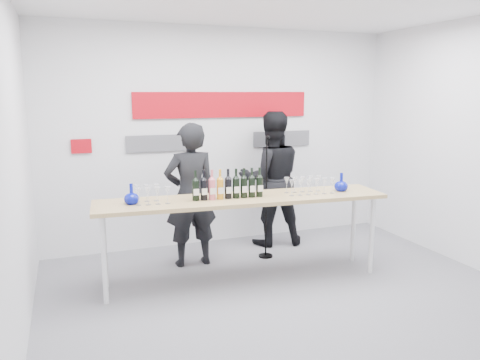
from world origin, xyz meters
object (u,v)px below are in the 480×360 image
object	(u,v)px
tasting_table	(243,204)
presenter_right	(271,179)
mic_stand	(266,221)
presenter_left	(191,195)

from	to	relation	value
tasting_table	presenter_right	xyz separation A→B (m)	(0.84, 1.10, 0.03)
presenter_right	mic_stand	distance (m)	0.73
presenter_left	presenter_right	xyz separation A→B (m)	(1.26, 0.41, 0.05)
tasting_table	mic_stand	world-z (taller)	mic_stand
tasting_table	presenter_right	distance (m)	1.38
tasting_table	presenter_right	size ratio (longest dim) A/B	1.76
presenter_left	presenter_right	size ratio (longest dim) A/B	0.95
tasting_table	presenter_left	distance (m)	0.81
presenter_right	mic_stand	world-z (taller)	presenter_right
tasting_table	presenter_left	bearing A→B (deg)	126.23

